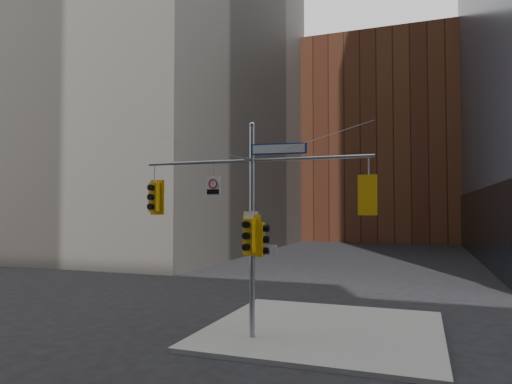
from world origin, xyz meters
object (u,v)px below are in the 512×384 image
Objects in this scene: traffic_light_west_arm at (154,197)px; traffic_light_pole_side at (261,239)px; traffic_light_east_arm at (369,195)px; regulatory_sign_arm at (213,186)px; street_sign_blade at (279,149)px; traffic_light_pole_front at (249,235)px; signal_assembly at (252,208)px.

traffic_light_west_arm is 1.14× the size of traffic_light_pole_side.
regulatory_sign_arm is at bearing 9.44° from traffic_light_east_arm.
street_sign_blade reaches higher than regulatory_sign_arm.
traffic_light_west_arm is at bearing -177.00° from traffic_light_pole_front.
traffic_light_east_arm is 3.77m from traffic_light_pole_side.
traffic_light_west_arm reaches higher than traffic_light_east_arm.
signal_assembly is at bearing 97.40° from traffic_light_pole_front.
street_sign_blade is at bearing 2.23° from regulatory_sign_arm.
regulatory_sign_arm is at bearing 174.65° from street_sign_blade.
traffic_light_east_arm is 1.79× the size of regulatory_sign_arm.
traffic_light_pole_front is 2.21m from regulatory_sign_arm.
regulatory_sign_arm reaches higher than traffic_light_east_arm.
street_sign_blade is at bearing -94.30° from traffic_light_pole_side.
signal_assembly is 3.81m from traffic_light_west_arm.
street_sign_blade is (-2.88, 0.00, 1.55)m from traffic_light_east_arm.
regulatory_sign_arm is at bearing 5.35° from traffic_light_west_arm.
traffic_light_west_arm is 1.03× the size of traffic_light_east_arm.
signal_assembly is 5.89× the size of traffic_light_pole_front.
signal_assembly is 7.19× the size of traffic_light_pole_side.
traffic_light_west_arm is 2.39m from regulatory_sign_arm.
traffic_light_pole_side is (0.33, 0.01, -1.05)m from signal_assembly.
signal_assembly is at bearing 5.96° from traffic_light_west_arm.
regulatory_sign_arm reaches higher than traffic_light_west_arm.
signal_assembly is 3.83m from traffic_light_east_arm.
traffic_light_west_arm is 0.94× the size of traffic_light_pole_front.
traffic_light_west_arm is 0.69× the size of street_sign_blade.
traffic_light_west_arm is at bearing 173.96° from street_sign_blade.
traffic_light_pole_front is at bearing 1.94° from traffic_light_west_arm.
traffic_light_pole_front is (-0.33, -0.28, 0.14)m from traffic_light_pole_side.
traffic_light_pole_front is at bearing -89.82° from signal_assembly.
signal_assembly is 4.33× the size of street_sign_blade.
traffic_light_pole_side is at bearing 2.65° from regulatory_sign_arm.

